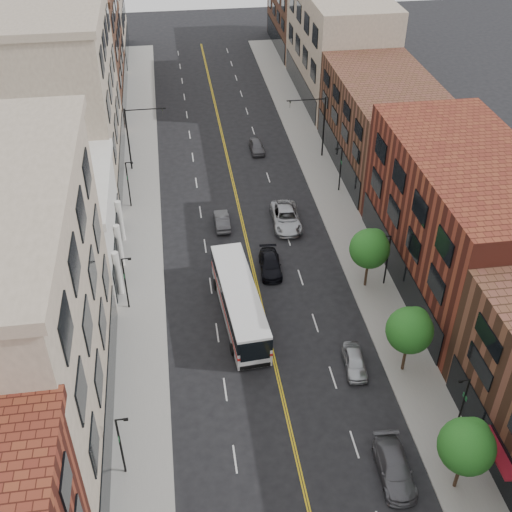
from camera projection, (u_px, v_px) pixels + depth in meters
name	position (u px, v px, depth m)	size (l,w,h in m)	color
sidewalk_left	(141.00, 233.00, 62.37)	(4.00, 110.00, 0.15)	gray
sidewalk_right	(341.00, 217.00, 64.68)	(4.00, 110.00, 0.15)	gray
bldg_l_tanoffice	(9.00, 325.00, 38.76)	(10.00, 22.00, 18.00)	gray
bldg_l_white	(56.00, 228.00, 56.04)	(10.00, 14.00, 8.00)	silver
bldg_l_far_a	(64.00, 97.00, 66.56)	(10.00, 20.00, 18.00)	gray
bldg_l_far_b	(80.00, 48.00, 83.33)	(10.00, 20.00, 15.00)	brown
bldg_r_mid	(462.00, 222.00, 53.21)	(10.00, 22.00, 12.00)	maroon
bldg_r_far_a	(384.00, 125.00, 70.49)	(10.00, 20.00, 10.00)	brown
bldg_r_far_b	(338.00, 44.00, 85.97)	(10.00, 22.00, 14.00)	gray
bldg_r_far_c	(307.00, 13.00, 102.75)	(10.00, 18.00, 11.00)	brown
tree_r_1	(468.00, 444.00, 37.62)	(3.40, 3.40, 5.59)	black
tree_r_2	(411.00, 329.00, 45.57)	(3.40, 3.40, 5.59)	black
tree_r_3	(370.00, 247.00, 53.51)	(3.40, 3.40, 5.59)	black
lamp_l_1	(121.00, 443.00, 39.09)	(0.81, 0.55, 5.05)	black
lamp_l_2	(126.00, 281.00, 51.79)	(0.81, 0.55, 5.05)	black
lamp_l_3	(128.00, 182.00, 64.50)	(0.81, 0.55, 5.05)	black
lamp_r_1	(462.00, 403.00, 41.62)	(0.81, 0.55, 5.05)	black
lamp_r_2	(387.00, 257.00, 54.32)	(0.81, 0.55, 5.05)	black
lamp_r_3	(340.00, 167.00, 67.03)	(0.81, 0.55, 5.05)	black
signal_mast_left	(134.00, 132.00, 69.93)	(4.49, 0.18, 7.20)	black
signal_mast_right	(318.00, 120.00, 72.30)	(4.49, 0.18, 7.20)	black
city_bus	(239.00, 300.00, 51.58)	(3.56, 12.33, 3.13)	silver
car_parked_mid	(394.00, 468.00, 40.28)	(2.00, 4.91, 1.43)	#55555A
car_parked_far	(355.00, 362.00, 47.74)	(1.55, 3.86, 1.31)	#AEB1B6
car_lane_behind	(222.00, 221.00, 63.06)	(1.37, 3.93, 1.29)	#45464A
car_lane_a	(270.00, 264.00, 57.34)	(1.84, 4.54, 1.32)	black
car_lane_b	(286.00, 218.00, 63.17)	(2.72, 5.90, 1.64)	#ABAEB3
car_lane_c	(257.00, 146.00, 75.81)	(1.54, 3.84, 1.31)	#535258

